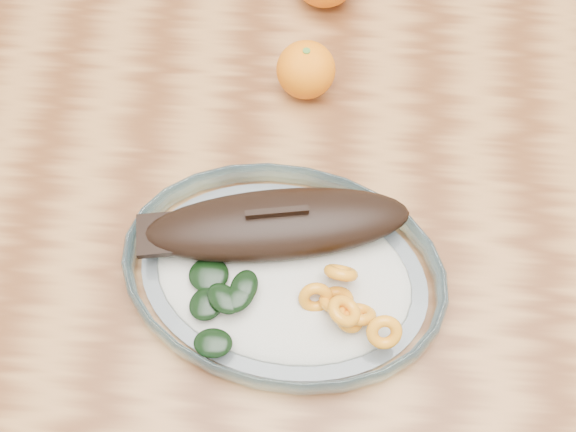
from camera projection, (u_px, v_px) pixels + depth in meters
The scene contains 4 objects.
ground at pixel (313, 359), 1.44m from camera, with size 3.00×3.00×0.00m, color slate.
dining_table at pixel (331, 209), 0.86m from camera, with size 1.20×0.80×0.75m.
plated_meal at pixel (283, 269), 0.70m from camera, with size 0.64×0.64×0.08m.
orange_right at pixel (306, 70), 0.79m from camera, with size 0.07×0.07×0.07m, color orange.
Camera 1 is at (-0.02, -0.40, 1.41)m, focal length 45.00 mm.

